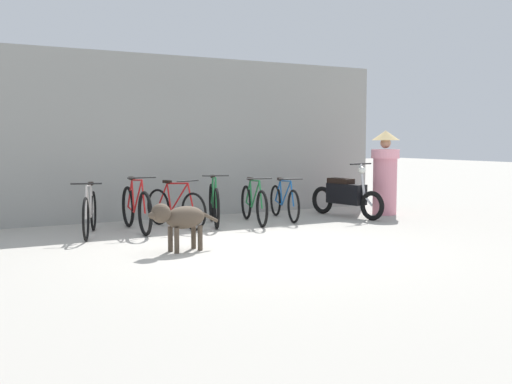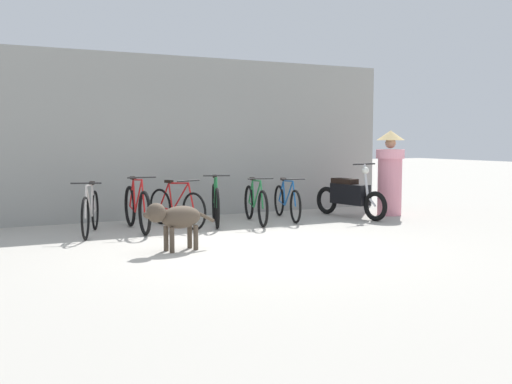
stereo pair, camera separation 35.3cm
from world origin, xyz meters
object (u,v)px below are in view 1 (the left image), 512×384
object	(u,v)px
stray_dog	(180,218)
person_in_robes	(385,171)
bicycle_0	(90,213)
bicycle_1	(136,209)
motorcycle	(346,195)
bicycle_2	(175,208)
bicycle_4	(254,204)
bicycle_5	(284,202)
bicycle_3	(214,204)

from	to	relation	value
stray_dog	person_in_robes	xyz separation A→B (m)	(5.13, 1.82, 0.43)
bicycle_0	stray_dog	world-z (taller)	bicycle_0
bicycle_1	motorcycle	size ratio (longest dim) A/B	0.95
bicycle_2	person_in_robes	size ratio (longest dim) A/B	0.92
bicycle_0	bicycle_1	bearing A→B (deg)	115.29
bicycle_4	stray_dog	distance (m)	2.95
bicycle_4	bicycle_1	bearing A→B (deg)	-78.81
bicycle_0	bicycle_1	world-z (taller)	bicycle_1
bicycle_2	bicycle_5	bearing A→B (deg)	73.30
bicycle_5	motorcycle	size ratio (longest dim) A/B	0.90
bicycle_1	bicycle_5	size ratio (longest dim) A/B	1.07
motorcycle	person_in_robes	world-z (taller)	person_in_robes
bicycle_3	bicycle_1	bearing A→B (deg)	-67.26
bicycle_4	bicycle_0	bearing A→B (deg)	-76.74
bicycle_1	stray_dog	bearing A→B (deg)	1.53
bicycle_0	stray_dog	distance (m)	2.10
bicycle_5	motorcycle	distance (m)	1.29
bicycle_3	bicycle_4	bearing A→B (deg)	97.57
bicycle_4	bicycle_3	bearing A→B (deg)	-88.88
bicycle_1	stray_dog	distance (m)	2.04
motorcycle	bicycle_4	bearing A→B (deg)	-102.94
bicycle_2	person_in_robes	world-z (taller)	person_in_robes
bicycle_0	bicycle_3	distance (m)	2.23
bicycle_0	bicycle_3	world-z (taller)	bicycle_3
bicycle_5	motorcycle	xyz separation A→B (m)	(1.26, -0.27, 0.09)
person_in_robes	bicycle_5	bearing A→B (deg)	-18.04
bicycle_1	motorcycle	world-z (taller)	motorcycle
bicycle_3	person_in_robes	distance (m)	3.70
bicycle_1	bicycle_5	bearing A→B (deg)	94.14
bicycle_2	bicycle_5	xyz separation A→B (m)	(2.20, 0.01, -0.01)
bicycle_3	bicycle_4	xyz separation A→B (m)	(0.72, -0.15, -0.02)
bicycle_4	stray_dog	xyz separation A→B (m)	(-2.20, -1.97, 0.11)
bicycle_4	motorcycle	bearing A→B (deg)	99.92
bicycle_5	bicycle_2	bearing A→B (deg)	-76.83
bicycle_5	bicycle_4	bearing A→B (deg)	-64.69
bicycle_2	bicycle_3	world-z (taller)	bicycle_3
motorcycle	stray_dog	xyz separation A→B (m)	(-4.20, -1.86, 0.03)
bicycle_4	person_in_robes	world-z (taller)	person_in_robes
bicycle_0	bicycle_2	xyz separation A→B (m)	(1.49, 0.17, -0.01)
bicycle_5	motorcycle	world-z (taller)	motorcycle
bicycle_2	bicycle_4	world-z (taller)	bicycle_4
bicycle_1	bicycle_3	xyz separation A→B (m)	(1.45, 0.08, -0.00)
person_in_robes	bicycle_4	bearing A→B (deg)	-12.82
bicycle_0	bicycle_4	distance (m)	2.95
bicycle_2	bicycle_4	xyz separation A→B (m)	(1.45, -0.15, -0.00)
motorcycle	stray_dog	world-z (taller)	motorcycle
bicycle_4	bicycle_5	distance (m)	0.76
bicycle_2	stray_dog	size ratio (longest dim) A/B	1.45
bicycle_1	bicycle_5	distance (m)	2.92
bicycle_2	bicycle_4	size ratio (longest dim) A/B	0.92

